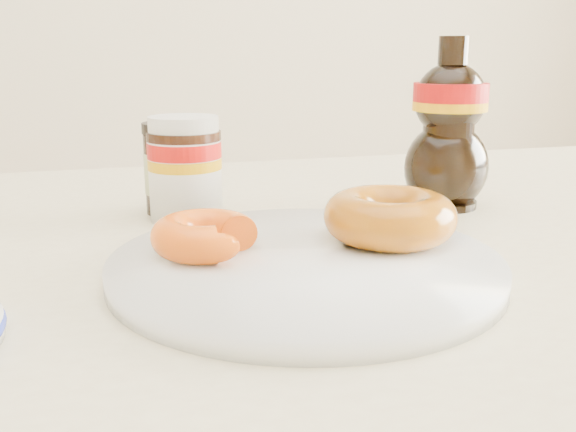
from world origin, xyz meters
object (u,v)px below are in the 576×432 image
object	(u,v)px
donut_bitten	(205,235)
dark_jar	(173,169)
dining_table	(327,327)
plate	(305,265)
nutella_jar	(185,164)
syrup_bottle	(449,124)
donut_whole	(390,216)

from	to	relation	value
donut_bitten	dark_jar	xyz separation A→B (m)	(-0.00, 0.20, 0.02)
dining_table	plate	bearing A→B (deg)	-121.66
plate	nutella_jar	xyz separation A→B (m)	(-0.07, 0.20, 0.05)
syrup_bottle	plate	bearing A→B (deg)	-141.54
dining_table	donut_whole	world-z (taller)	donut_whole
nutella_jar	dark_jar	bearing A→B (deg)	106.17
dark_jar	plate	bearing A→B (deg)	-71.43
plate	donut_whole	distance (m)	0.09
dining_table	donut_bitten	distance (m)	0.17
dining_table	nutella_jar	xyz separation A→B (m)	(-0.11, 0.12, 0.14)
donut_whole	nutella_jar	world-z (taller)	nutella_jar
plate	syrup_bottle	size ratio (longest dim) A/B	1.65
nutella_jar	syrup_bottle	bearing A→B (deg)	-4.99
donut_whole	nutella_jar	distance (m)	0.23
nutella_jar	dark_jar	size ratio (longest dim) A/B	1.10
donut_whole	syrup_bottle	world-z (taller)	syrup_bottle
dining_table	dark_jar	xyz separation A→B (m)	(-0.12, 0.16, 0.13)
syrup_bottle	donut_whole	bearing A→B (deg)	-132.43
dark_jar	donut_whole	bearing A→B (deg)	-52.24
dining_table	donut_whole	xyz separation A→B (m)	(0.04, -0.05, 0.12)
syrup_bottle	dark_jar	xyz separation A→B (m)	(-0.29, 0.06, -0.05)
nutella_jar	donut_bitten	bearing A→B (deg)	-92.18
nutella_jar	syrup_bottle	size ratio (longest dim) A/B	0.57
donut_bitten	dark_jar	bearing A→B (deg)	92.77
donut_bitten	dark_jar	distance (m)	0.20
dining_table	nutella_jar	size ratio (longest dim) A/B	13.14
donut_whole	dark_jar	bearing A→B (deg)	127.76
donut_bitten	syrup_bottle	distance (m)	0.33
syrup_bottle	nutella_jar	bearing A→B (deg)	175.01
donut_whole	syrup_bottle	distance (m)	0.21
plate	donut_bitten	xyz separation A→B (m)	(-0.07, 0.03, 0.02)
dining_table	syrup_bottle	xyz separation A→B (m)	(0.17, 0.10, 0.18)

